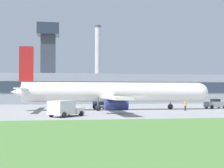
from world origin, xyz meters
TOP-DOWN VIEW (x-y plane):
  - ground_plane at (0.00, 0.00)m, footprint 400.00×400.00m
  - terminal_building at (-0.91, 35.16)m, footprint 65.32×13.32m
  - smokestack_left at (0.73, 68.44)m, footprint 2.47×2.47m
  - airplane at (-4.50, 1.26)m, footprint 34.48×33.94m
  - pushback_tug at (15.60, 2.99)m, footprint 4.42×2.80m
  - baggage_truck at (-12.61, -12.63)m, footprint 4.74×4.89m
  - ground_crew_person at (7.42, -2.40)m, footprint 0.40×0.40m

SIDE VIEW (x-z plane):
  - ground_plane at x=0.00m, z-range 0.00..0.00m
  - pushback_tug at x=15.60m, z-range -0.09..1.71m
  - ground_crew_person at x=7.42m, z-range 0.02..1.63m
  - baggage_truck at x=-12.61m, z-range -0.01..1.99m
  - airplane at x=-4.50m, z-range -2.35..8.33m
  - terminal_building at x=-0.91m, z-range -6.48..15.36m
  - smokestack_left at x=0.73m, z-range 0.10..29.28m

